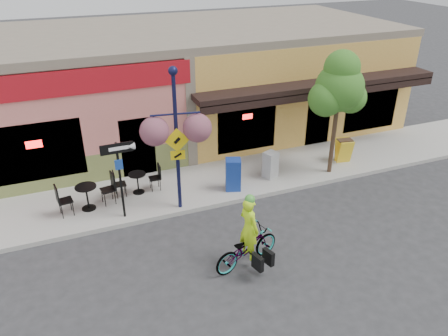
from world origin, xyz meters
name	(u,v)px	position (x,y,z in m)	size (l,w,h in m)	color
ground	(255,208)	(0.00, 0.00, 0.00)	(90.00, 90.00, 0.00)	#2D2D30
sidewalk	(232,179)	(0.00, 2.00, 0.07)	(24.00, 3.00, 0.15)	#9E9B93
curb	(248,198)	(0.00, 0.55, 0.07)	(24.00, 0.12, 0.15)	#A8A59E
building	(184,80)	(0.00, 7.50, 2.25)	(18.20, 8.20, 4.50)	#CD6E65
bicycle	(247,248)	(-1.40, -2.37, 0.52)	(0.70, 1.99, 1.05)	maroon
cyclist_rider	(249,236)	(-1.35, -2.37, 0.88)	(0.65, 0.42, 1.77)	#C4FC1A
lamp_post	(177,142)	(-2.29, 0.77, 2.41)	(1.44, 0.58, 4.52)	#121439
one_way_sign	(121,181)	(-4.03, 0.88, 1.39)	(0.95, 0.21, 2.48)	black
cafe_set_left	(87,194)	(-5.01, 1.72, 0.68)	(1.76, 0.88, 1.06)	black
cafe_set_right	(138,180)	(-3.34, 2.15, 0.61)	(1.54, 0.77, 0.93)	black
newspaper_box_blue	(233,174)	(-0.29, 1.19, 0.71)	(0.50, 0.45, 1.12)	navy
newspaper_box_grey	(270,165)	(1.28, 1.50, 0.63)	(0.45, 0.41, 0.96)	#A6A6A6
street_tree	(336,114)	(3.50, 1.07, 2.39)	(1.75, 1.75, 4.49)	#3D7A26
sandwich_board	(346,152)	(4.40, 1.42, 0.61)	(0.55, 0.40, 0.92)	yellow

